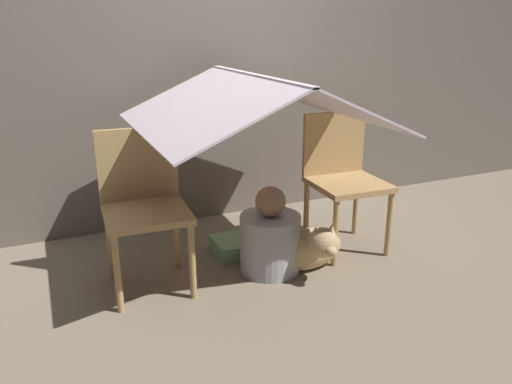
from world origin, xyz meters
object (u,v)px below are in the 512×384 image
chair_right (343,174)px  chair_left (144,201)px  dog (310,248)px  person_front (270,239)px

chair_right → chair_left: bearing=-177.3°
dog → chair_right: bearing=35.2°
person_front → chair_right: bearing=14.6°
chair_left → person_front: (0.69, -0.15, -0.29)m
dog → person_front: bearing=151.7°
person_front → dog: 0.24m
chair_left → dog: 1.00m
chair_left → chair_right: size_ratio=1.00×
chair_right → person_front: size_ratio=1.65×
person_front → dog: (0.21, -0.11, -0.05)m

